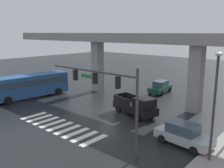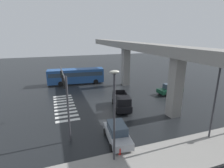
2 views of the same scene
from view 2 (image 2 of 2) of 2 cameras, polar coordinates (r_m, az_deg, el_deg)
The scene contains 12 objects.
ground_plane at distance 26.31m, azimuth -2.06°, elevation -5.58°, with size 120.00×120.00×0.00m, color black.
crosswalk_stripes at distance 25.34m, azimuth -15.04°, elevation -6.98°, with size 9.35×2.80×0.01m.
elevated_overpass at distance 27.15m, azimuth 10.81°, elevation 10.38°, with size 50.60×2.59×8.30m.
sidewalk_east at distance 16.44m, azimuth 20.74°, elevation -20.68°, with size 4.00×36.00×0.15m, color gray.
pickup_truck at distance 23.32m, azimuth 3.18°, elevation -5.86°, with size 5.40×3.00×2.08m.
city_bus at distance 35.78m, azimuth -11.56°, elevation 2.77°, with size 3.54×10.99×2.99m.
sedan_silver at distance 16.82m, azimuth 1.70°, elevation -15.45°, with size 4.45×2.28×1.72m.
sedan_dark_green at distance 30.74m, azimuth 18.34°, elevation -1.54°, with size 2.24×4.44×1.72m.
traffic_signal_mast at distance 18.23m, azimuth -15.10°, elevation -0.78°, with size 8.69×0.32×6.20m.
street_lamp_near_corner at distance 12.72m, azimuth 0.75°, elevation -7.44°, with size 0.44×0.70×7.24m.
street_lamp_mid_block at distance 18.23m, azimuth 30.63°, elevation -2.46°, with size 0.44×0.70×7.24m.
fire_hydrant at distance 15.32m, azimuth 2.52°, elevation -20.88°, with size 0.24×0.24×0.85m.
Camera 2 is at (23.43, -7.18, 9.57)m, focal length 28.28 mm.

